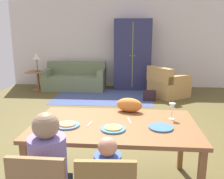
# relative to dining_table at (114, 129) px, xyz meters

# --- Properties ---
(ground_plane) EXTENTS (7.11, 6.77, 0.02)m
(ground_plane) POSITION_rel_dining_table_xyz_m (-0.21, 2.00, -0.70)
(ground_plane) COLOR brown
(back_wall) EXTENTS (7.11, 0.10, 2.70)m
(back_wall) POSITION_rel_dining_table_xyz_m (-0.21, 5.44, 0.66)
(back_wall) COLOR silver
(back_wall) RESTS_ON ground_plane
(dining_table) EXTENTS (1.73, 1.03, 0.76)m
(dining_table) POSITION_rel_dining_table_xyz_m (0.00, 0.00, 0.00)
(dining_table) COLOR brown
(dining_table) RESTS_ON ground_plane
(plate_near_man) EXTENTS (0.25, 0.25, 0.02)m
(plate_near_man) POSITION_rel_dining_table_xyz_m (-0.48, -0.12, 0.08)
(plate_near_man) COLOR teal
(plate_near_man) RESTS_ON dining_table
(pizza_near_man) EXTENTS (0.17, 0.17, 0.01)m
(pizza_near_man) POSITION_rel_dining_table_xyz_m (-0.48, -0.12, 0.09)
(pizza_near_man) COLOR tan
(pizza_near_man) RESTS_ON plate_near_man
(plate_near_child) EXTENTS (0.25, 0.25, 0.02)m
(plate_near_child) POSITION_rel_dining_table_xyz_m (-0.00, -0.18, 0.08)
(plate_near_child) COLOR teal
(plate_near_child) RESTS_ON dining_table
(pizza_near_child) EXTENTS (0.17, 0.17, 0.01)m
(pizza_near_child) POSITION_rel_dining_table_xyz_m (-0.00, -0.18, 0.09)
(pizza_near_child) COLOR gold
(pizza_near_child) RESTS_ON plate_near_child
(plate_near_woman) EXTENTS (0.25, 0.25, 0.02)m
(plate_near_woman) POSITION_rel_dining_table_xyz_m (0.48, -0.10, 0.08)
(plate_near_woman) COLOR teal
(plate_near_woman) RESTS_ON dining_table
(wine_glass) EXTENTS (0.07, 0.07, 0.19)m
(wine_glass) POSITION_rel_dining_table_xyz_m (0.62, 0.18, 0.20)
(wine_glass) COLOR silver
(wine_glass) RESTS_ON dining_table
(fork) EXTENTS (0.04, 0.15, 0.01)m
(fork) POSITION_rel_dining_table_xyz_m (-0.26, -0.05, 0.07)
(fork) COLOR silver
(fork) RESTS_ON dining_table
(knife) EXTENTS (0.05, 0.17, 0.01)m
(knife) POSITION_rel_dining_table_xyz_m (0.16, 0.10, 0.07)
(knife) COLOR silver
(knife) RESTS_ON dining_table
(cat) EXTENTS (0.35, 0.23, 0.17)m
(cat) POSITION_rel_dining_table_xyz_m (0.15, 0.41, 0.15)
(cat) COLOR orange
(cat) RESTS_ON dining_table
(area_rug) EXTENTS (2.60, 1.80, 0.01)m
(area_rug) POSITION_rel_dining_table_xyz_m (-0.60, 3.99, -0.69)
(area_rug) COLOR #425183
(area_rug) RESTS_ON ground_plane
(couch) EXTENTS (1.84, 0.86, 0.82)m
(couch) POSITION_rel_dining_table_xyz_m (-1.58, 4.85, -0.39)
(couch) COLOR #6C7A56
(couch) RESTS_ON ground_plane
(armchair) EXTENTS (1.19, 1.19, 0.82)m
(armchair) POSITION_rel_dining_table_xyz_m (1.14, 4.16, -0.37)
(armchair) COLOR tan
(armchair) RESTS_ON ground_plane
(armoire) EXTENTS (1.10, 0.59, 2.10)m
(armoire) POSITION_rel_dining_table_xyz_m (0.18, 5.05, 0.36)
(armoire) COLOR #2B2C52
(armoire) RESTS_ON ground_plane
(side_table) EXTENTS (0.56, 0.56, 0.58)m
(side_table) POSITION_rel_dining_table_xyz_m (-2.64, 4.59, -0.31)
(side_table) COLOR #965C3A
(side_table) RESTS_ON ground_plane
(table_lamp) EXTENTS (0.26, 0.26, 0.54)m
(table_lamp) POSITION_rel_dining_table_xyz_m (-2.64, 4.59, 0.32)
(table_lamp) COLOR #4A4735
(table_lamp) RESTS_ON side_table
(handbag) EXTENTS (0.32, 0.16, 0.26)m
(handbag) POSITION_rel_dining_table_xyz_m (0.63, 3.69, -0.56)
(handbag) COLOR #2C1A22
(handbag) RESTS_ON ground_plane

